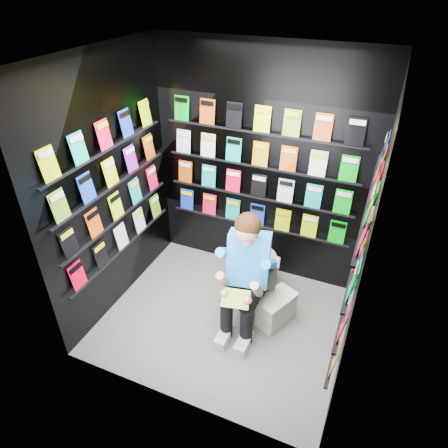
% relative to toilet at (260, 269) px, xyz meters
% --- Properties ---
extents(floor, '(2.40, 2.40, 0.00)m').
position_rel_toilet_xyz_m(floor, '(-0.21, -0.50, -0.37)').
color(floor, slate).
rests_on(floor, ground).
extents(ceiling, '(2.40, 2.40, 0.00)m').
position_rel_toilet_xyz_m(ceiling, '(-0.21, -0.50, 2.23)').
color(ceiling, white).
rests_on(ceiling, floor).
extents(wall_back, '(2.40, 0.04, 2.60)m').
position_rel_toilet_xyz_m(wall_back, '(-0.21, 0.50, 0.93)').
color(wall_back, black).
rests_on(wall_back, floor).
extents(wall_front, '(2.40, 0.04, 2.60)m').
position_rel_toilet_xyz_m(wall_front, '(-0.21, -1.50, 0.93)').
color(wall_front, black).
rests_on(wall_front, floor).
extents(wall_left, '(0.04, 2.00, 2.60)m').
position_rel_toilet_xyz_m(wall_left, '(-1.41, -0.50, 0.93)').
color(wall_left, black).
rests_on(wall_left, floor).
extents(wall_right, '(0.04, 2.00, 2.60)m').
position_rel_toilet_xyz_m(wall_right, '(0.99, -0.50, 0.93)').
color(wall_right, black).
rests_on(wall_right, floor).
extents(comics_back, '(2.10, 0.06, 1.37)m').
position_rel_toilet_xyz_m(comics_back, '(-0.21, 0.47, 0.94)').
color(comics_back, '#EF032C').
rests_on(comics_back, wall_back).
extents(comics_left, '(0.06, 1.70, 1.37)m').
position_rel_toilet_xyz_m(comics_left, '(-1.38, -0.50, 0.94)').
color(comics_left, '#EF032C').
rests_on(comics_left, wall_left).
extents(comics_right, '(0.06, 1.70, 1.37)m').
position_rel_toilet_xyz_m(comics_right, '(0.96, -0.50, 0.94)').
color(comics_right, '#EF032C').
rests_on(comics_right, wall_right).
extents(toilet, '(0.56, 0.82, 0.73)m').
position_rel_toilet_xyz_m(toilet, '(0.00, 0.00, 0.00)').
color(toilet, silver).
rests_on(toilet, floor).
extents(longbox, '(0.36, 0.46, 0.30)m').
position_rel_toilet_xyz_m(longbox, '(0.29, -0.31, -0.22)').
color(longbox, silver).
rests_on(longbox, floor).
extents(longbox_lid, '(0.39, 0.49, 0.03)m').
position_rel_toilet_xyz_m(longbox_lid, '(0.29, -0.31, -0.05)').
color(longbox_lid, silver).
rests_on(longbox_lid, longbox).
extents(reader, '(0.69, 0.89, 1.46)m').
position_rel_toilet_xyz_m(reader, '(-0.00, -0.38, 0.42)').
color(reader, '#147DEE').
rests_on(reader, toilet).
extents(held_comic, '(0.29, 0.20, 0.11)m').
position_rel_toilet_xyz_m(held_comic, '(0.00, -0.73, 0.21)').
color(held_comic, green).
rests_on(held_comic, reader).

